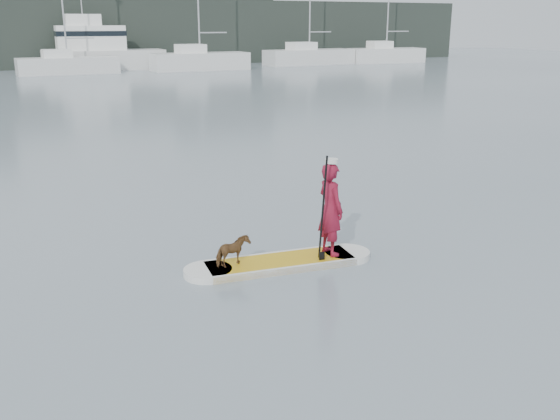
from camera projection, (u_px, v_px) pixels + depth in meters
name	position (u px, v px, depth m)	size (l,w,h in m)	color
ground	(387.00, 249.00, 11.40)	(140.00, 140.00, 0.00)	slate
paddleboard	(280.00, 263.00, 10.59)	(3.28, 1.13, 0.12)	gold
paddler	(331.00, 209.00, 10.62)	(0.59, 0.39, 1.61)	maroon
white_cap	(332.00, 161.00, 10.37)	(0.22, 0.22, 0.07)	silver
dog	(233.00, 251.00, 10.24)	(0.27, 0.59, 0.50)	#53321C
paddle	(323.00, 222.00, 10.37)	(0.10, 0.30, 2.00)	black
sailboat_d	(67.00, 64.00, 49.19)	(7.70, 2.50, 11.30)	silver
sailboat_e	(199.00, 60.00, 53.09)	(8.25, 2.73, 11.94)	silver
sailboat_f	(309.00, 55.00, 59.83)	(9.04, 3.09, 13.35)	silver
motor_yacht_a	(98.00, 49.00, 53.12)	(10.25, 3.66, 6.06)	silver
shore_mass	(38.00, 33.00, 55.92)	(90.00, 6.00, 6.00)	black
shore_building_east	(221.00, 21.00, 64.18)	(10.00, 4.00, 8.00)	black
sailboat_g	(385.00, 54.00, 62.84)	(7.86, 3.54, 11.51)	silver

